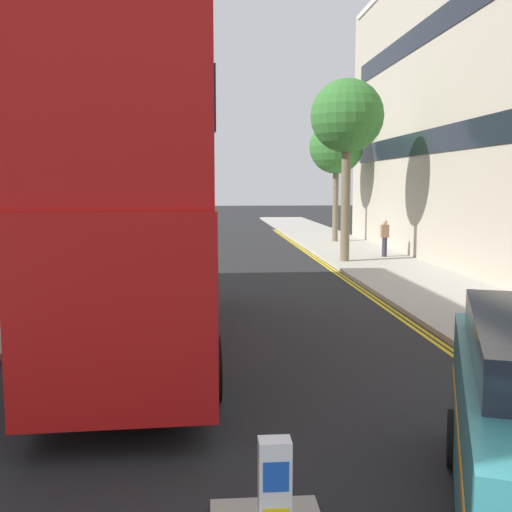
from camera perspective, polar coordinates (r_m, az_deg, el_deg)
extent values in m
cube|color=#ADA89E|center=(19.74, 16.44, -3.11)|extent=(4.00, 80.00, 0.14)
cube|color=#ADA89E|center=(19.37, -22.44, -3.53)|extent=(4.00, 80.00, 0.14)
cube|color=yellow|center=(17.22, 12.27, -4.64)|extent=(0.10, 56.00, 0.01)
cube|color=yellow|center=(17.17, 11.76, -4.66)|extent=(0.10, 56.00, 0.01)
cube|color=white|center=(5.63, 1.74, -21.14)|extent=(0.28, 0.20, 0.95)
cube|color=blue|center=(5.45, 1.88, -19.88)|extent=(0.22, 0.01, 0.26)
cube|color=red|center=(12.70, -10.71, -0.69)|extent=(2.97, 10.90, 2.60)
cube|color=red|center=(12.62, -10.97, 10.86)|extent=(2.91, 10.68, 2.50)
cube|color=black|center=(12.66, -10.74, 0.65)|extent=(2.98, 10.47, 0.84)
cube|color=black|center=(12.63, -10.98, 11.31)|extent=(2.96, 10.25, 0.80)
cube|color=yellow|center=(17.96, -9.76, 6.45)|extent=(2.00, 0.15, 0.44)
cube|color=maroon|center=(12.79, -11.10, 16.68)|extent=(2.67, 9.81, 0.10)
cylinder|color=black|center=(16.30, -14.28, -3.49)|extent=(0.35, 1.05, 1.04)
cylinder|color=black|center=(16.17, -5.45, -3.39)|extent=(0.35, 1.05, 1.04)
cylinder|color=black|center=(9.87, -19.16, -10.39)|extent=(0.35, 1.05, 1.04)
cylinder|color=black|center=(9.66, -4.25, -10.39)|extent=(0.35, 1.05, 1.04)
cylinder|color=black|center=(7.99, 18.19, -15.86)|extent=(0.45, 0.71, 0.68)
cylinder|color=#2D2D38|center=(27.65, 11.87, 0.83)|extent=(0.22, 0.22, 0.85)
cube|color=#8C6647|center=(27.59, 11.91, 2.29)|extent=(0.34, 0.22, 0.56)
sphere|color=tan|center=(27.56, 11.93, 3.09)|extent=(0.20, 0.20, 0.20)
cylinder|color=#6B6047|center=(34.48, 7.41, 4.98)|extent=(0.31, 0.31, 4.34)
cylinder|color=#6B6047|center=(34.60, 8.27, 9.12)|extent=(0.13, 1.02, 0.76)
cylinder|color=#6B6047|center=(34.98, 7.43, 9.10)|extent=(1.02, 0.28, 0.76)
cylinder|color=#6B6047|center=(34.73, 6.63, 9.22)|extent=(0.78, 1.00, 0.86)
cylinder|color=#6B6047|center=(34.13, 6.76, 9.27)|extent=(0.68, 1.08, 0.87)
cylinder|color=#6B6047|center=(33.82, 7.89, 9.47)|extent=(1.50, 0.31, 1.10)
sphere|color=#33702D|center=(34.53, 7.49, 10.06)|extent=(2.97, 2.97, 2.97)
cylinder|color=#6B6047|center=(25.65, 8.34, 5.16)|extent=(0.38, 0.38, 5.06)
cylinder|color=#6B6047|center=(25.89, 10.13, 11.91)|extent=(0.20, 1.55, 1.13)
cylinder|color=#6B6047|center=(26.15, 8.31, 11.40)|extent=(0.91, 0.19, 0.69)
cylinder|color=#6B6047|center=(26.11, 7.22, 11.78)|extent=(1.08, 1.03, 1.01)
cylinder|color=#6B6047|center=(25.26, 7.75, 11.80)|extent=(0.93, 0.93, 0.89)
cylinder|color=#6B6047|center=(25.38, 9.22, 11.62)|extent=(0.95, 0.61, 0.77)
sphere|color=#33702D|center=(25.79, 8.48, 12.79)|extent=(2.98, 2.98, 2.98)
cube|color=black|center=(25.98, 16.99, 20.34)|extent=(0.04, 24.64, 1.00)
cube|color=black|center=(25.28, 16.63, 10.34)|extent=(0.04, 24.64, 1.00)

